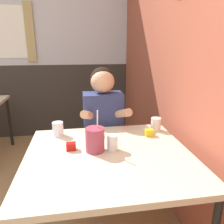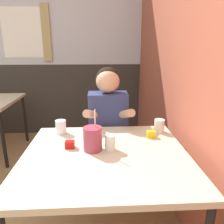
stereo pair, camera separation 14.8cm
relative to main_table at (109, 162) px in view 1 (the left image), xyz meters
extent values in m
cube|color=#9E4C38|center=(0.62, 0.91, 0.68)|extent=(0.06, 4.53, 2.70)
cube|color=silver|center=(-0.83, 2.21, 1.23)|extent=(5.85, 0.06, 1.60)
cube|color=#332D28|center=(-0.83, 2.21, -0.12)|extent=(5.85, 0.06, 1.10)
cube|color=white|center=(-1.14, 2.17, 0.88)|extent=(0.57, 0.01, 0.69)
cube|color=tan|center=(-0.79, 2.16, 0.88)|extent=(0.12, 0.02, 0.79)
cube|color=beige|center=(0.00, 0.00, 0.04)|extent=(1.03, 0.94, 0.04)
cylinder|color=black|center=(-0.47, 0.43, -0.32)|extent=(0.04, 0.04, 0.69)
cylinder|color=black|center=(0.47, 0.43, -0.32)|extent=(0.04, 0.04, 0.69)
cylinder|color=black|center=(-1.13, 1.86, -0.32)|extent=(0.04, 0.04, 0.69)
cube|color=navy|center=(0.04, 0.62, -0.44)|extent=(0.31, 0.20, 0.45)
cube|color=navy|center=(0.04, 0.62, 0.05)|extent=(0.34, 0.20, 0.53)
sphere|color=black|center=(0.04, 0.64, 0.43)|extent=(0.21, 0.21, 0.21)
sphere|color=tan|center=(0.04, 0.62, 0.42)|extent=(0.20, 0.20, 0.20)
cylinder|color=tan|center=(-0.10, 0.48, 0.17)|extent=(0.14, 0.27, 0.15)
cylinder|color=tan|center=(0.17, 0.48, 0.17)|extent=(0.14, 0.27, 0.15)
cylinder|color=#99384C|center=(-0.08, 0.05, 0.14)|extent=(0.12, 0.12, 0.16)
cylinder|color=white|center=(-0.06, 0.05, 0.26)|extent=(0.01, 0.04, 0.14)
cylinder|color=silver|center=(-0.33, 0.35, 0.11)|extent=(0.08, 0.08, 0.10)
cylinder|color=silver|center=(0.03, 0.05, 0.11)|extent=(0.07, 0.07, 0.10)
cylinder|color=silver|center=(0.42, 0.33, 0.11)|extent=(0.08, 0.08, 0.10)
cube|color=#B7140F|center=(-0.23, 0.09, 0.08)|extent=(0.06, 0.04, 0.05)
cube|color=yellow|center=(0.34, 0.23, 0.08)|extent=(0.06, 0.04, 0.05)
camera|label=1|loc=(-0.17, -1.21, 0.70)|focal=35.00mm
camera|label=2|loc=(-0.03, -1.23, 0.70)|focal=35.00mm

